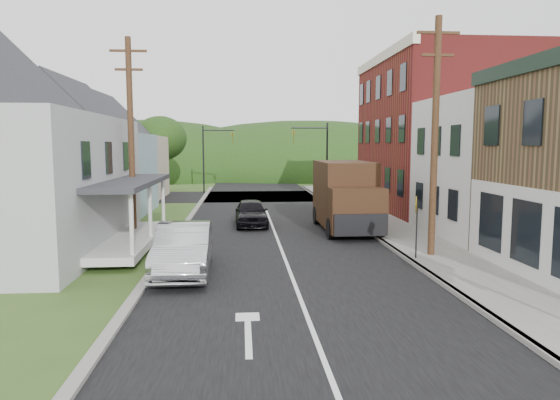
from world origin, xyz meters
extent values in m
plane|color=#2D4719|center=(0.00, 0.00, 0.00)|extent=(120.00, 120.00, 0.00)
cube|color=black|center=(0.00, 10.00, 0.00)|extent=(9.00, 90.00, 0.02)
cube|color=black|center=(0.00, 27.00, 0.00)|extent=(60.00, 9.00, 0.02)
cube|color=slate|center=(5.90, 8.00, 0.07)|extent=(2.80, 55.00, 0.15)
cube|color=slate|center=(4.55, 8.00, 0.07)|extent=(0.20, 55.00, 0.15)
cube|color=slate|center=(-4.65, 8.00, 0.06)|extent=(0.30, 55.00, 0.12)
cube|color=silver|center=(11.30, 7.50, 3.25)|extent=(8.00, 7.00, 6.50)
cube|color=maroon|center=(11.30, 17.00, 5.00)|extent=(8.00, 12.00, 10.00)
cube|color=#8BABBE|center=(-11.00, 17.00, 2.50)|extent=(7.00, 8.00, 5.00)
cube|color=#C5B198|center=(-11.50, 26.00, 2.50)|extent=(7.00, 8.00, 5.00)
cylinder|color=#472D19|center=(5.60, 3.50, 4.50)|extent=(0.26, 0.26, 9.00)
cube|color=#472D19|center=(5.60, 3.50, 8.40)|extent=(1.60, 0.10, 0.10)
cube|color=#472D19|center=(5.60, 3.50, 7.60)|extent=(1.20, 0.10, 0.10)
cylinder|color=#472D19|center=(-6.50, 8.00, 4.50)|extent=(0.26, 0.26, 9.00)
cube|color=#472D19|center=(-6.50, 8.00, 8.40)|extent=(1.60, 0.10, 0.10)
cube|color=#472D19|center=(-6.50, 8.00, 7.60)|extent=(1.20, 0.10, 0.10)
cylinder|color=black|center=(5.00, 23.50, 3.00)|extent=(0.14, 0.14, 6.00)
cylinder|color=black|center=(3.60, 23.50, 5.60)|extent=(2.80, 0.10, 0.10)
imported|color=olive|center=(2.40, 23.50, 4.90)|extent=(0.16, 0.20, 1.00)
cylinder|color=black|center=(-5.00, 30.50, 3.00)|extent=(0.14, 0.14, 6.00)
cylinder|color=black|center=(-3.60, 30.50, 5.60)|extent=(2.80, 0.10, 0.10)
imported|color=olive|center=(-2.40, 30.50, 4.90)|extent=(0.16, 0.20, 1.00)
cylinder|color=#382616|center=(-9.00, 32.00, 1.96)|extent=(0.36, 0.36, 3.92)
ellipsoid|color=black|center=(-9.00, 32.00, 4.90)|extent=(4.80, 4.80, 4.08)
ellipsoid|color=black|center=(0.00, 55.00, 0.00)|extent=(90.00, 30.00, 16.00)
imported|color=#BABBBF|center=(-3.58, 1.90, 0.83)|extent=(1.87, 5.08, 1.66)
imported|color=black|center=(-1.12, 11.68, 0.71)|extent=(1.78, 4.20, 1.42)
cube|color=black|center=(3.60, 10.30, 1.90)|extent=(2.51, 4.79, 3.15)
cube|color=black|center=(3.60, 7.48, 1.36)|extent=(2.50, 1.74, 2.07)
cube|color=black|center=(3.60, 7.69, 2.23)|extent=(2.28, 1.31, 0.05)
cube|color=black|center=(3.60, 6.55, 0.82)|extent=(2.39, 0.17, 0.98)
cylinder|color=black|center=(2.46, 7.59, 0.49)|extent=(0.31, 0.98, 0.98)
cylinder|color=black|center=(4.74, 7.58, 0.49)|extent=(0.31, 0.98, 0.98)
cylinder|color=black|center=(2.46, 11.93, 0.49)|extent=(0.31, 0.98, 0.98)
cylinder|color=black|center=(4.74, 11.93, 0.49)|extent=(0.31, 0.98, 0.98)
cylinder|color=black|center=(4.80, 2.92, 1.24)|extent=(0.07, 0.07, 2.19)
cube|color=black|center=(4.74, 2.92, 2.16)|extent=(0.26, 0.60, 0.64)
cube|color=#E0B80B|center=(4.75, 2.92, 2.16)|extent=(0.24, 0.54, 0.58)
camera|label=1|loc=(-1.63, -14.75, 4.33)|focal=32.00mm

